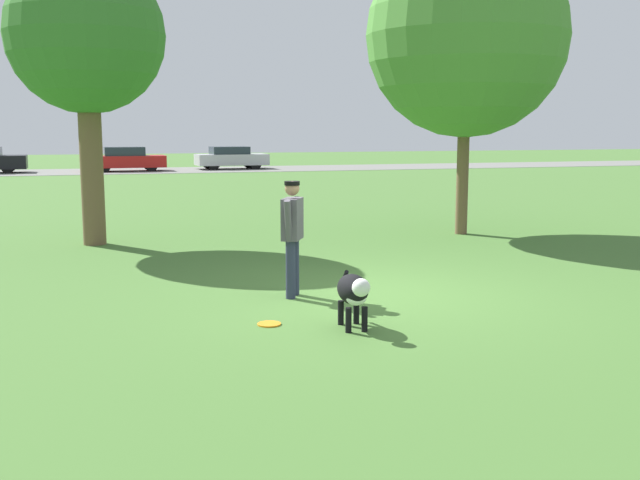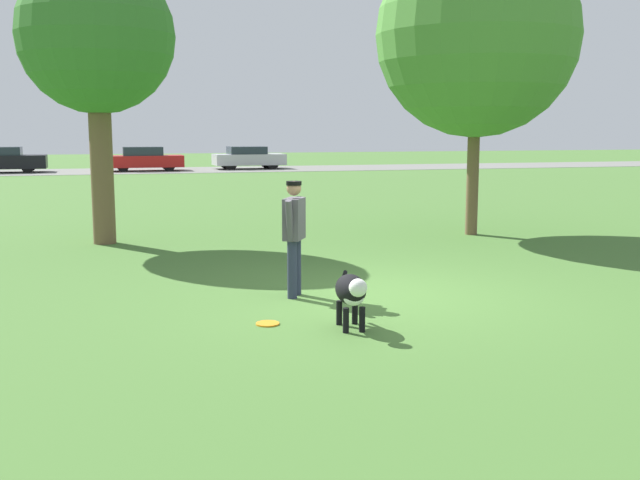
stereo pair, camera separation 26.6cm
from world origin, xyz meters
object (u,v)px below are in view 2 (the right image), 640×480
tree_near_right (477,36)px  parked_car_black (0,160)px  frisbee (268,324)px  parked_car_silver (248,158)px  dog (351,292)px  tree_near_left (96,38)px  person (294,229)px  parked_car_red (145,159)px

tree_near_right → parked_car_black: tree_near_right is taller
frisbee → tree_near_right: bearing=47.6°
frisbee → parked_car_silver: bearing=80.7°
dog → tree_near_left: size_ratio=0.18×
person → dog: bearing=-144.9°
person → tree_near_left: 6.89m
frisbee → tree_near_right: 9.42m
parked_car_black → parked_car_silver: (12.96, 0.28, -0.02)m
parked_car_black → frisbee: bearing=-78.9°
tree_near_right → tree_near_left: size_ratio=1.14×
dog → parked_car_red: parked_car_red is taller
parked_car_black → tree_near_right: bearing=-65.5°
parked_car_red → parked_car_silver: size_ratio=1.00×
tree_near_left → tree_near_right: bearing=-5.5°
dog → frisbee: bearing=-113.0°
person → parked_car_black: bearing=41.8°
person → frisbee: 1.75m
tree_near_left → parked_car_silver: size_ratio=1.38×
person → parked_car_red: bearing=29.1°
tree_near_left → parked_car_black: bearing=101.9°
dog → parked_car_black: bearing=-161.7°
dog → parked_car_silver: (4.62, 33.94, 0.20)m
frisbee → tree_near_left: bearing=105.4°
tree_near_left → parked_car_black: size_ratio=1.22×
tree_near_right → parked_car_red: (-5.91, 26.70, -3.53)m
parked_car_black → tree_near_left: bearing=-79.6°
parked_car_silver → parked_car_red: bearing=-176.9°
frisbee → person: bearing=64.7°
dog → tree_near_right: size_ratio=0.16×
tree_near_right → dog: bearing=-125.8°
dog → parked_car_black: parked_car_black is taller
dog → tree_near_right: bearing=148.7°
person → dog: person is taller
tree_near_right → parked_car_silver: (-0.20, 27.25, -3.53)m
dog → tree_near_left: (-2.80, 7.43, 3.54)m
dog → tree_near_left: bearing=-154.9°
parked_car_silver → dog: bearing=-100.1°
tree_near_right → parked_car_silver: 27.48m
dog → person: bearing=-168.0°
tree_near_left → parked_car_red: bearing=86.2°
parked_car_black → parked_car_silver: parked_car_black is taller
tree_near_right → parked_car_red: bearing=102.5°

